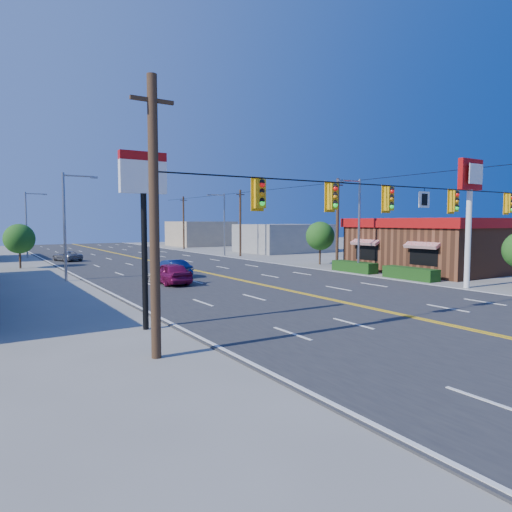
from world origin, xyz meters
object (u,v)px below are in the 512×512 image
pizza_hut_sign (144,203)px  car_silver (67,257)px  car_magenta (170,274)px  kfc_pylon (470,197)px  car_white (168,275)px  car_blue (171,269)px  signal_span (405,211)px  kfc (445,244)px

pizza_hut_sign → car_silver: (3.09, 35.47, -4.63)m
car_silver → car_magenta: bearing=78.2°
pizza_hut_sign → car_silver: pizza_hut_sign is taller
kfc_pylon → car_white: kfc_pylon is taller
car_white → car_silver: car_white is taller
car_blue → signal_span: bearing=90.2°
signal_span → car_blue: bearing=99.8°
kfc → pizza_hut_sign: bearing=-165.5°
kfc → pizza_hut_sign: 32.04m
pizza_hut_sign → car_magenta: size_ratio=1.55×
car_magenta → car_white: (0.16, 0.82, -0.20)m
car_magenta → car_blue: size_ratio=1.08×
kfc_pylon → pizza_hut_sign: (-22.00, 0.00, -0.86)m
kfc → car_blue: (-23.46, 7.87, -1.71)m
pizza_hut_sign → car_white: bearing=64.9°
pizza_hut_sign → car_silver: size_ratio=1.74×
kfc → car_silver: kfc is taller
car_blue → car_white: 3.38m
car_white → kfc_pylon: bearing=119.1°
car_silver → kfc: bearing=116.8°
car_blue → pizza_hut_sign: bearing=55.3°
car_magenta → car_blue: (1.60, 3.88, -0.08)m
signal_span → kfc_pylon: 11.87m
kfc_pylon → car_magenta: size_ratio=1.92×
car_blue → kfc_pylon: bearing=122.9°
signal_span → car_white: 18.03m
pizza_hut_sign → car_magenta: (5.83, 11.99, -4.43)m
car_blue → car_white: bearing=55.2°
kfc → car_white: (-24.90, 4.81, -1.82)m
car_magenta → car_silver: size_ratio=1.12×
kfc → car_magenta: size_ratio=3.68×
car_silver → car_blue: bearing=84.0°
kfc_pylon → car_magenta: 20.81m
car_blue → kfc: bearing=151.9°
signal_span → car_white: size_ratio=6.33×
kfc → car_white: bearing=169.1°
kfc_pylon → car_silver: (-18.91, 35.47, -5.50)m
signal_span → kfc_pylon: (11.12, 4.00, 1.16)m
signal_span → kfc: 23.47m
kfc_pylon → car_white: 21.22m
kfc_pylon → car_white: size_ratio=2.21×
car_blue → car_white: size_ratio=1.06×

